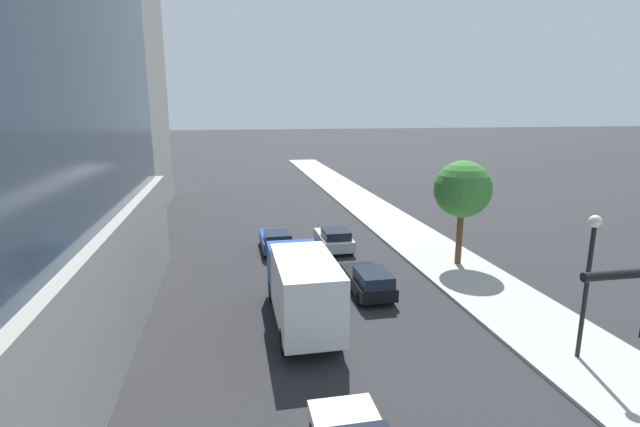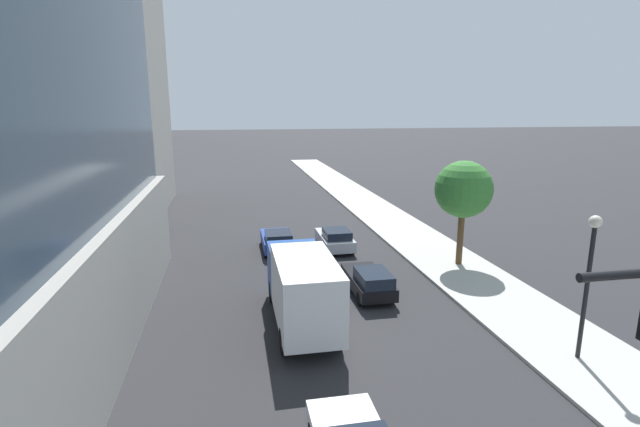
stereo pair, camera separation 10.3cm
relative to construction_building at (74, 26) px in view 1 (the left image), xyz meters
The scene contains 8 objects.
sidewalk 37.88m from the construction_building, 44.11° to the right, with size 4.57×120.00×0.15m, color #B2AFA8.
construction_building is the anchor object (origin of this frame).
street_lamp 41.46m from the construction_building, 51.94° to the right, with size 0.44×0.44×5.33m.
street_tree 34.40m from the construction_building, 39.41° to the right, with size 3.24×3.24×6.03m.
car_silver 28.90m from the construction_building, 40.66° to the right, with size 1.90×4.07×1.45m.
car_blue 26.41m from the construction_building, 46.44° to the right, with size 1.87×4.06×1.46m.
car_black 33.81m from the construction_building, 51.80° to the right, with size 1.77×4.26×1.45m.
box_truck 33.49m from the construction_building, 60.52° to the right, with size 2.35×7.16×3.22m.
Camera 1 is at (-4.61, -0.69, 9.08)m, focal length 26.26 mm.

